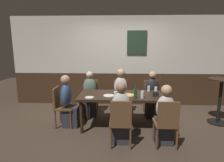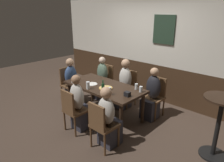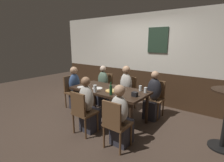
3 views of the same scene
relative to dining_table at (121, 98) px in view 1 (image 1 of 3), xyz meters
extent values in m
plane|color=#423328|center=(0.00, 0.00, -0.66)|extent=(12.00, 12.00, 0.00)
cube|color=#3D2819|center=(0.00, 1.65, -0.18)|extent=(6.40, 0.10, 0.95)
cube|color=beige|center=(0.00, 1.65, 1.12)|extent=(6.40, 0.10, 1.65)
cube|color=#233828|center=(0.45, 1.58, 1.19)|extent=(0.56, 0.03, 0.68)
cube|color=black|center=(0.00, 0.00, 0.06)|extent=(1.80, 0.86, 0.05)
cylinder|color=black|center=(-0.80, -0.35, -0.31)|extent=(0.07, 0.07, 0.69)
cylinder|color=black|center=(0.80, -0.35, -0.31)|extent=(0.07, 0.07, 0.69)
cylinder|color=black|center=(-0.80, 0.35, -0.31)|extent=(0.07, 0.07, 0.69)
cylinder|color=black|center=(0.80, 0.35, -0.31)|extent=(0.07, 0.07, 0.69)
cube|color=brown|center=(0.00, -0.77, -0.23)|extent=(0.40, 0.40, 0.04)
cube|color=brown|center=(0.00, -0.95, 0.01)|extent=(0.36, 0.04, 0.43)
cylinder|color=brown|center=(-0.17, -0.60, -0.45)|extent=(0.04, 0.04, 0.41)
cylinder|color=brown|center=(0.17, -0.60, -0.45)|extent=(0.04, 0.04, 0.41)
cylinder|color=brown|center=(-0.17, -0.94, -0.45)|extent=(0.04, 0.04, 0.41)
cylinder|color=brown|center=(0.17, -0.94, -0.45)|extent=(0.04, 0.04, 0.41)
cube|color=brown|center=(0.00, 0.77, -0.23)|extent=(0.40, 0.40, 0.04)
cube|color=brown|center=(0.00, 0.95, 0.01)|extent=(0.36, 0.04, 0.43)
cylinder|color=brown|center=(0.17, 0.60, -0.45)|extent=(0.04, 0.04, 0.41)
cylinder|color=brown|center=(-0.17, 0.60, -0.45)|extent=(0.04, 0.04, 0.41)
cylinder|color=brown|center=(0.17, 0.94, -0.45)|extent=(0.04, 0.04, 0.41)
cylinder|color=brown|center=(-0.17, 0.94, -0.45)|extent=(0.04, 0.04, 0.41)
cube|color=brown|center=(0.79, 0.77, -0.23)|extent=(0.40, 0.40, 0.04)
cube|color=brown|center=(0.79, 0.95, 0.01)|extent=(0.36, 0.04, 0.43)
cylinder|color=brown|center=(0.96, 0.60, -0.45)|extent=(0.04, 0.04, 0.41)
cylinder|color=brown|center=(0.62, 0.60, -0.45)|extent=(0.04, 0.04, 0.41)
cylinder|color=brown|center=(0.96, 0.94, -0.45)|extent=(0.04, 0.04, 0.41)
cylinder|color=brown|center=(0.62, 0.94, -0.45)|extent=(0.04, 0.04, 0.41)
cube|color=brown|center=(-0.79, 0.77, -0.23)|extent=(0.40, 0.40, 0.04)
cube|color=brown|center=(-0.79, 0.95, 0.01)|extent=(0.36, 0.04, 0.43)
cylinder|color=brown|center=(-0.62, 0.60, -0.45)|extent=(0.04, 0.04, 0.41)
cylinder|color=brown|center=(-0.96, 0.60, -0.45)|extent=(0.04, 0.04, 0.41)
cylinder|color=brown|center=(-0.62, 0.94, -0.45)|extent=(0.04, 0.04, 0.41)
cylinder|color=brown|center=(-0.96, 0.94, -0.45)|extent=(0.04, 0.04, 0.41)
cube|color=brown|center=(-1.24, 0.00, -0.23)|extent=(0.40, 0.40, 0.04)
cube|color=brown|center=(-1.42, 0.00, 0.01)|extent=(0.04, 0.36, 0.43)
cylinder|color=brown|center=(-1.07, 0.17, -0.45)|extent=(0.04, 0.04, 0.41)
cylinder|color=brown|center=(-1.07, -0.17, -0.45)|extent=(0.04, 0.04, 0.41)
cylinder|color=brown|center=(-1.41, 0.17, -0.45)|extent=(0.04, 0.04, 0.41)
cylinder|color=brown|center=(-1.41, -0.17, -0.45)|extent=(0.04, 0.04, 0.41)
cube|color=brown|center=(0.79, -0.77, -0.23)|extent=(0.40, 0.40, 0.04)
cube|color=brown|center=(0.79, -0.95, 0.01)|extent=(0.36, 0.04, 0.43)
cylinder|color=brown|center=(0.62, -0.60, -0.45)|extent=(0.04, 0.04, 0.41)
cylinder|color=brown|center=(0.96, -0.60, -0.45)|extent=(0.04, 0.04, 0.41)
cylinder|color=brown|center=(0.62, -0.94, -0.45)|extent=(0.04, 0.04, 0.41)
cylinder|color=brown|center=(0.96, -0.94, -0.45)|extent=(0.04, 0.04, 0.41)
cube|color=#2D2D38|center=(0.00, -0.64, -0.43)|extent=(0.32, 0.34, 0.45)
ellipsoid|color=beige|center=(0.00, -0.73, 0.06)|extent=(0.34, 0.22, 0.53)
sphere|color=#936B4C|center=(0.00, -0.73, 0.40)|extent=(0.18, 0.18, 0.18)
cube|color=#2D2D38|center=(0.00, 0.64, -0.43)|extent=(0.32, 0.34, 0.45)
ellipsoid|color=beige|center=(0.00, 0.73, 0.07)|extent=(0.34, 0.22, 0.56)
sphere|color=tan|center=(0.00, 0.73, 0.44)|extent=(0.20, 0.20, 0.20)
cube|color=#2D2D38|center=(0.79, 0.64, -0.43)|extent=(0.32, 0.34, 0.45)
ellipsoid|color=black|center=(0.79, 0.73, 0.05)|extent=(0.34, 0.22, 0.53)
sphere|color=tan|center=(0.79, 0.73, 0.40)|extent=(0.18, 0.18, 0.18)
cube|color=#2D2D38|center=(-0.79, 0.64, -0.43)|extent=(0.32, 0.34, 0.45)
ellipsoid|color=#56705B|center=(-0.79, 0.73, 0.05)|extent=(0.34, 0.22, 0.52)
sphere|color=beige|center=(-0.79, 0.73, 0.39)|extent=(0.17, 0.17, 0.17)
cube|color=#2D2D38|center=(-1.11, 0.00, -0.43)|extent=(0.34, 0.32, 0.45)
ellipsoid|color=#334C7A|center=(-1.20, 0.00, 0.05)|extent=(0.22, 0.34, 0.52)
sphere|color=tan|center=(-1.20, 0.00, 0.40)|extent=(0.20, 0.20, 0.20)
cube|color=#2D2D38|center=(0.79, -0.64, -0.43)|extent=(0.32, 0.34, 0.45)
ellipsoid|color=beige|center=(0.79, -0.73, 0.03)|extent=(0.34, 0.22, 0.48)
sphere|color=tan|center=(0.79, -0.73, 0.36)|extent=(0.19, 0.19, 0.19)
cylinder|color=tan|center=(0.15, -0.09, 0.09)|extent=(0.29, 0.29, 0.02)
cylinder|color=#DBB760|center=(0.15, -0.09, 0.10)|extent=(0.25, 0.25, 0.01)
cylinder|color=maroon|center=(0.11, -0.10, 0.11)|extent=(0.03, 0.03, 0.00)
cylinder|color=maroon|center=(0.12, -0.12, 0.11)|extent=(0.03, 0.03, 0.00)
cylinder|color=maroon|center=(0.11, -0.13, 0.11)|extent=(0.03, 0.03, 0.00)
cylinder|color=silver|center=(-0.10, -0.36, 0.16)|extent=(0.07, 0.07, 0.16)
cylinder|color=silver|center=(-0.10, -0.36, 0.13)|extent=(0.07, 0.07, 0.09)
cylinder|color=silver|center=(0.43, -0.27, 0.15)|extent=(0.07, 0.07, 0.15)
cylinder|color=#331E14|center=(0.43, -0.27, 0.13)|extent=(0.06, 0.06, 0.11)
cylinder|color=silver|center=(0.80, 0.25, 0.14)|extent=(0.07, 0.07, 0.12)
cylinder|color=#B26623|center=(0.80, 0.25, 0.12)|extent=(0.06, 0.06, 0.07)
cylinder|color=silver|center=(0.64, 0.31, 0.14)|extent=(0.06, 0.06, 0.12)
cylinder|color=#C6842D|center=(0.64, 0.31, 0.13)|extent=(0.06, 0.06, 0.10)
cylinder|color=#194723|center=(0.29, -0.30, 0.18)|extent=(0.06, 0.06, 0.20)
cylinder|color=#194723|center=(0.29, -0.30, 0.31)|extent=(0.03, 0.03, 0.07)
cylinder|color=white|center=(-0.25, -0.12, 0.09)|extent=(0.24, 0.24, 0.01)
cylinder|color=white|center=(-0.64, -0.28, 0.09)|extent=(0.18, 0.18, 0.01)
cube|color=black|center=(0.73, -0.10, 0.13)|extent=(0.11, 0.09, 0.09)
cylinder|color=black|center=(2.26, 0.30, -0.64)|extent=(0.44, 0.44, 0.03)
cylinder|color=black|center=(2.26, 0.30, -0.13)|extent=(0.07, 0.07, 0.99)
cylinder|color=black|center=(2.26, 0.30, 0.38)|extent=(0.56, 0.56, 0.03)
camera|label=1|loc=(-0.02, -3.97, 1.16)|focal=30.46mm
camera|label=2|loc=(2.96, -2.90, 1.64)|focal=32.73mm
camera|label=3|loc=(2.31, -2.94, 1.15)|focal=27.06mm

